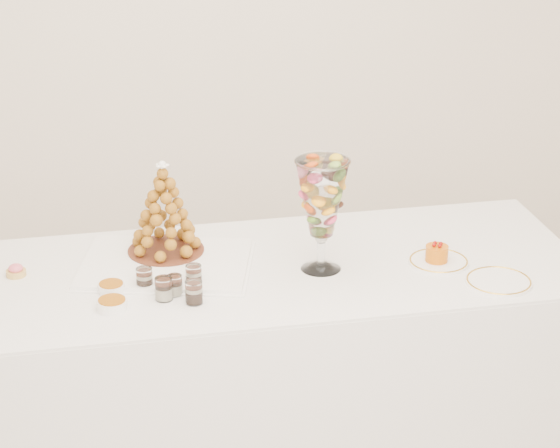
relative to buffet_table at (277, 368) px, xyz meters
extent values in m
cube|color=white|center=(0.00, 0.00, -0.01)|extent=(2.13, 0.92, 0.79)
cube|color=white|center=(0.00, 0.00, 0.39)|extent=(2.12, 0.91, 0.01)
cube|color=white|center=(-0.37, 0.06, 0.41)|extent=(0.64, 0.53, 0.02)
cylinder|color=white|center=(0.14, -0.04, 0.41)|extent=(0.14, 0.14, 0.02)
cylinder|color=white|center=(0.14, -0.04, 0.47)|extent=(0.03, 0.03, 0.09)
sphere|color=white|center=(0.14, -0.04, 0.51)|extent=(0.04, 0.04, 0.04)
cylinder|color=white|center=(0.55, -0.06, 0.40)|extent=(0.21, 0.21, 0.01)
cylinder|color=white|center=(0.70, -0.24, 0.40)|extent=(0.22, 0.22, 0.01)
cylinder|color=tan|center=(-0.87, 0.07, 0.41)|extent=(0.07, 0.07, 0.02)
ellipsoid|color=#DF5C6D|center=(-0.87, 0.07, 0.43)|extent=(0.05, 0.05, 0.03)
cylinder|color=white|center=(-0.45, -0.10, 0.43)|extent=(0.07, 0.07, 0.07)
cylinder|color=white|center=(-0.36, -0.15, 0.43)|extent=(0.06, 0.06, 0.07)
cylinder|color=white|center=(-0.29, -0.10, 0.43)|extent=(0.05, 0.05, 0.07)
cylinder|color=white|center=(-0.39, -0.18, 0.44)|extent=(0.06, 0.06, 0.08)
cylinder|color=white|center=(-0.30, -0.22, 0.44)|extent=(0.06, 0.06, 0.07)
cylinder|color=white|center=(-0.56, -0.10, 0.41)|extent=(0.09, 0.09, 0.03)
cylinder|color=white|center=(-0.56, -0.22, 0.41)|extent=(0.10, 0.10, 0.03)
cylinder|color=#602C19|center=(-0.37, 0.15, 0.42)|extent=(0.26, 0.26, 0.01)
cone|color=#935C16|center=(-0.37, 0.15, 0.58)|extent=(0.26, 0.26, 0.32)
sphere|color=white|center=(-0.37, 0.15, 0.73)|extent=(0.03, 0.03, 0.03)
cylinder|color=#CF6209|center=(0.54, -0.06, 0.43)|extent=(0.08, 0.08, 0.05)
sphere|color=#900A05|center=(0.56, -0.06, 0.47)|extent=(0.01, 0.01, 0.01)
sphere|color=#900A05|center=(0.54, -0.05, 0.47)|extent=(0.01, 0.01, 0.01)
sphere|color=#900A05|center=(0.53, -0.06, 0.47)|extent=(0.01, 0.01, 0.01)
sphere|color=#900A05|center=(0.55, -0.07, 0.47)|extent=(0.01, 0.01, 0.01)
camera|label=1|loc=(-0.53, -3.31, 1.99)|focal=70.00mm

